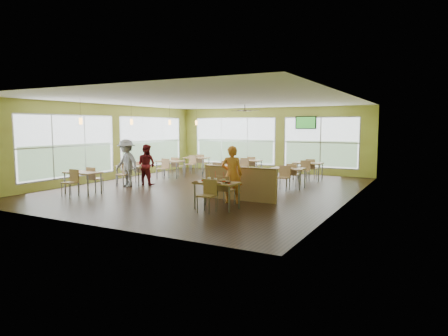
{
  "coord_description": "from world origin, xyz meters",
  "views": [
    {
      "loc": [
        7.35,
        -12.5,
        2.28
      ],
      "look_at": [
        1.33,
        -1.34,
        0.95
      ],
      "focal_mm": 32.0,
      "sensor_mm": 36.0,
      "label": 1
    }
  ],
  "objects_px": {
    "main_table": "(217,186)",
    "food_basket": "(227,182)",
    "man_plaid": "(232,175)",
    "half_wall_divider": "(240,184)"
  },
  "relations": [
    {
      "from": "main_table",
      "to": "food_basket",
      "type": "xyz_separation_m",
      "value": [
        0.33,
        -0.04,
        0.15
      ]
    },
    {
      "from": "man_plaid",
      "to": "main_table",
      "type": "bearing_deg",
      "value": 68.74
    },
    {
      "from": "main_table",
      "to": "half_wall_divider",
      "type": "distance_m",
      "value": 1.45
    },
    {
      "from": "main_table",
      "to": "half_wall_divider",
      "type": "bearing_deg",
      "value": 90.0
    },
    {
      "from": "man_plaid",
      "to": "half_wall_divider",
      "type": "bearing_deg",
      "value": -112.52
    },
    {
      "from": "main_table",
      "to": "half_wall_divider",
      "type": "relative_size",
      "value": 0.63
    },
    {
      "from": "man_plaid",
      "to": "food_basket",
      "type": "xyz_separation_m",
      "value": [
        0.34,
        -0.96,
        -0.08
      ]
    },
    {
      "from": "main_table",
      "to": "food_basket",
      "type": "relative_size",
      "value": 6.34
    },
    {
      "from": "man_plaid",
      "to": "food_basket",
      "type": "distance_m",
      "value": 1.03
    },
    {
      "from": "main_table",
      "to": "man_plaid",
      "type": "bearing_deg",
      "value": 90.46
    }
  ]
}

